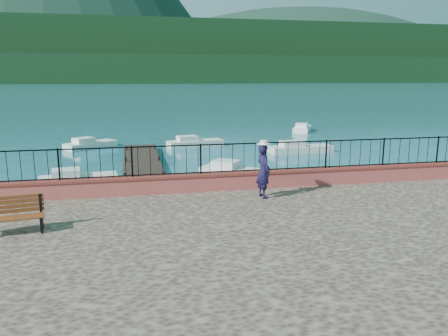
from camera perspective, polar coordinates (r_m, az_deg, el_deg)
name	(u,v)px	position (r m, az deg, el deg)	size (l,w,h in m)	color
ground	(236,271)	(11.54, 1.52, -13.33)	(2000.00, 2000.00, 0.00)	#19596B
parapet	(210,182)	(14.47, -1.85, -1.79)	(28.00, 0.46, 0.58)	#A6503B
railing	(210,159)	(14.31, -1.87, 1.18)	(27.00, 0.05, 0.95)	black
dock	(143,171)	(22.66, -10.52, -0.42)	(2.00, 16.00, 0.30)	#2D231C
far_forest	(133,70)	(310.18, -11.74, 12.46)	(900.00, 60.00, 18.00)	black
foothills	(132,54)	(370.55, -11.90, 14.35)	(900.00, 120.00, 44.00)	black
companion_hill	(298,79)	(612.02, 9.59, 11.33)	(448.00, 384.00, 180.00)	#142D23
park_bench	(9,223)	(11.73, -26.23, -6.45)	(1.65, 0.76, 0.88)	black
person	(263,171)	(13.55, 5.16, -0.40)	(0.61, 0.40, 1.68)	black
hat	(264,142)	(13.38, 5.23, 3.37)	(0.44, 0.44, 0.12)	white
boat_0	(78,176)	(21.13, -18.50, -1.05)	(3.47, 1.30, 0.80)	silver
boat_1	(235,169)	(21.66, 1.50, -0.12)	(3.58, 1.30, 0.80)	silver
boat_2	(301,146)	(29.07, 9.99, 2.81)	(4.19, 1.30, 0.80)	silver
boat_3	(91,142)	(31.73, -17.02, 3.22)	(3.55, 1.30, 0.80)	silver
boat_4	(195,141)	(31.18, -3.77, 3.58)	(3.95, 1.30, 0.80)	silver
boat_5	(302,127)	(40.26, 10.19, 5.31)	(3.42, 1.30, 0.80)	white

